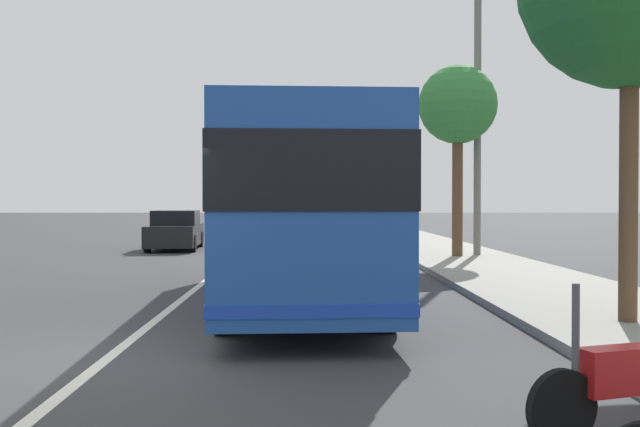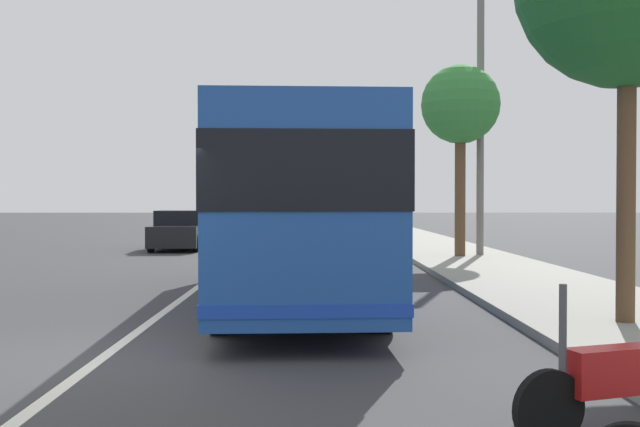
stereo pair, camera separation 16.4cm
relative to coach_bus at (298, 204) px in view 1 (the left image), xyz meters
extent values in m
plane|color=#38383A|center=(-5.03, 2.22, -1.84)|extent=(220.00, 220.00, 0.00)
cube|color=gray|center=(4.97, -5.14, -1.77)|extent=(110.00, 3.60, 0.14)
cube|color=silver|center=(4.97, 2.22, -1.83)|extent=(110.00, 0.16, 0.01)
cube|color=#1E4C9E|center=(0.00, 0.00, -0.05)|extent=(10.95, 2.97, 2.87)
cube|color=black|center=(0.00, 0.00, 0.41)|extent=(10.99, 3.01, 0.96)
cube|color=#193FB2|center=(0.00, 0.00, -1.24)|extent=(10.98, 3.00, 0.16)
cylinder|color=black|center=(3.42, 1.30, -1.34)|extent=(1.01, 0.34, 1.00)
cylinder|color=black|center=(3.52, -1.00, -1.34)|extent=(1.01, 0.34, 1.00)
cylinder|color=black|center=(-3.52, 1.00, -1.34)|extent=(1.01, 0.34, 1.00)
cylinder|color=black|center=(-3.42, -1.30, -1.34)|extent=(1.01, 0.34, 1.00)
cylinder|color=black|center=(-8.37, -2.12, -1.53)|extent=(0.26, 0.60, 0.61)
cylinder|color=#4C4C51|center=(-8.34, -2.24, -0.93)|extent=(0.06, 0.06, 0.70)
cube|color=gray|center=(28.69, -0.28, -1.27)|extent=(4.14, 1.85, 0.78)
cube|color=black|center=(28.49, -0.27, -0.58)|extent=(1.93, 1.67, 0.60)
cylinder|color=black|center=(30.06, 0.50, -1.52)|extent=(0.64, 0.23, 0.64)
cylinder|color=black|center=(30.02, -1.11, -1.52)|extent=(0.64, 0.23, 0.64)
cylinder|color=black|center=(27.35, 0.55, -1.52)|extent=(0.64, 0.23, 0.64)
cylinder|color=black|center=(27.32, -1.05, -1.52)|extent=(0.64, 0.23, 0.64)
cube|color=black|center=(14.63, 4.94, -1.27)|extent=(4.73, 2.07, 0.78)
cube|color=black|center=(14.86, 4.96, -0.59)|extent=(2.39, 1.80, 0.56)
cylinder|color=black|center=(13.15, 4.03, -1.52)|extent=(0.65, 0.26, 0.64)
cylinder|color=black|center=(13.05, 5.68, -1.52)|extent=(0.65, 0.26, 0.64)
cylinder|color=black|center=(16.20, 4.20, -1.52)|extent=(0.65, 0.26, 0.64)
cylinder|color=black|center=(16.11, 5.85, -1.52)|extent=(0.65, 0.26, 0.64)
cube|color=navy|center=(38.32, -0.82, -1.23)|extent=(4.52, 1.94, 0.85)
cube|color=black|center=(38.24, -0.81, -0.51)|extent=(2.09, 1.70, 0.59)
cylinder|color=black|center=(39.82, -0.08, -1.52)|extent=(0.65, 0.25, 0.64)
cylinder|color=black|center=(39.75, -1.67, -1.52)|extent=(0.65, 0.25, 0.64)
cylinder|color=black|center=(36.89, 0.04, -1.52)|extent=(0.65, 0.25, 0.64)
cylinder|color=black|center=(36.82, -1.55, -1.52)|extent=(0.65, 0.25, 0.64)
cylinder|color=brown|center=(-3.38, -4.84, 0.25)|extent=(0.26, 0.26, 4.17)
cylinder|color=brown|center=(9.31, -4.98, 0.27)|extent=(0.34, 0.34, 4.21)
sphere|color=#337F38|center=(9.31, -4.98, 3.13)|extent=(2.50, 2.50, 2.50)
cylinder|color=slate|center=(9.80, -5.73, 2.51)|extent=(0.23, 0.23, 8.70)
camera|label=1|loc=(-13.91, -0.16, 0.05)|focal=41.08mm
camera|label=2|loc=(-13.92, -0.32, 0.05)|focal=41.08mm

